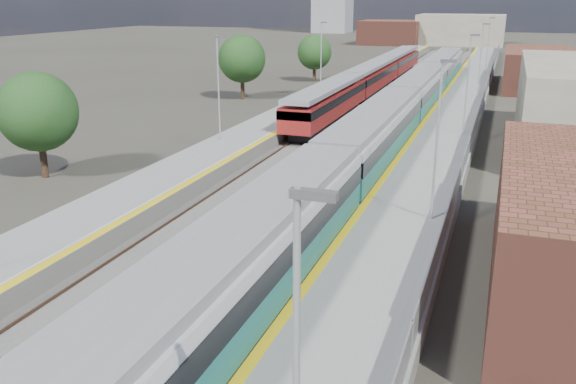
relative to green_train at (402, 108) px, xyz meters
The scene contains 10 objects.
ground 6.72m from the green_train, 103.83° to the left, with size 320.00×320.00×0.00m, color #47443A.
ballast_bed 9.67m from the green_train, 113.57° to the left, with size 10.50×155.00×0.06m, color #565451.
tracks 10.99m from the green_train, 107.06° to the left, with size 8.96×160.00×0.17m.
platform_right 9.57m from the green_train, 66.23° to the left, with size 4.70×155.00×8.52m.
platform_left 13.73m from the green_train, 140.86° to the left, with size 4.30×155.00×8.52m.
green_train is the anchor object (origin of this frame).
red_train 22.62m from the green_train, 108.03° to the left, with size 2.80×56.76×3.53m.
tree_a 27.69m from the green_train, 135.04° to the right, with size 4.98×4.98×6.75m.
tree_b 24.28m from the green_train, 146.14° to the left, with size 5.28×5.28×7.15m.
tree_c 34.80m from the green_train, 118.99° to the left, with size 4.61×4.61×6.24m.
Camera 1 is at (9.26, -5.91, 11.12)m, focal length 38.00 mm.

